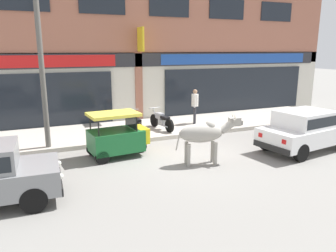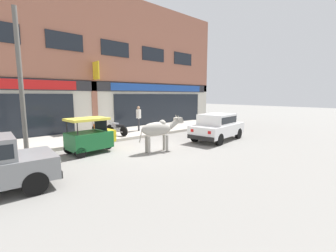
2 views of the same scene
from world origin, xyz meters
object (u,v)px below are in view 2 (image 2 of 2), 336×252
at_px(cow, 159,129).
at_px(pedestrian, 139,116).
at_px(utility_pole, 21,81).
at_px(auto_rickshaw, 91,138).
at_px(car_0, 217,126).
at_px(motorcycle_1, 117,128).
at_px(motorcycle_0, 98,130).

height_order(cow, pedestrian, pedestrian).
bearing_deg(utility_pole, pedestrian, 11.15).
height_order(auto_rickshaw, utility_pole, utility_pole).
bearing_deg(car_0, motorcycle_1, 130.81).
distance_m(cow, car_0, 4.02).
relative_size(auto_rickshaw, motorcycle_0, 1.13).
distance_m(auto_rickshaw, pedestrian, 5.25).
height_order(car_0, utility_pole, utility_pole).
bearing_deg(motorcycle_0, pedestrian, 9.03).
bearing_deg(utility_pole, motorcycle_1, 10.04).
bearing_deg(cow, motorcycle_0, 102.30).
distance_m(auto_rickshaw, motorcycle_1, 3.47).
height_order(cow, car_0, cow).
xyz_separation_m(cow, utility_pole, (-4.45, 3.35, 2.03)).
xyz_separation_m(car_0, motorcycle_0, (-4.92, 4.34, -0.26)).
distance_m(motorcycle_1, pedestrian, 2.01).
relative_size(auto_rickshaw, motorcycle_1, 1.13).
relative_size(car_0, pedestrian, 2.35).
relative_size(pedestrian, utility_pole, 0.28).
relative_size(cow, motorcycle_0, 1.17).
height_order(pedestrian, utility_pole, utility_pole).
bearing_deg(utility_pole, car_0, -22.64).
relative_size(motorcycle_1, pedestrian, 1.13).
bearing_deg(motorcycle_1, auto_rickshaw, -137.18).
distance_m(pedestrian, utility_pole, 6.95).
bearing_deg(car_0, cow, 177.43).
bearing_deg(pedestrian, auto_rickshaw, -147.39).
bearing_deg(pedestrian, utility_pole, -168.85).
distance_m(car_0, auto_rickshaw, 6.62).
height_order(auto_rickshaw, pedestrian, pedestrian).
height_order(car_0, motorcycle_1, car_0).
xyz_separation_m(cow, motorcycle_0, (-0.91, 4.16, -0.46)).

